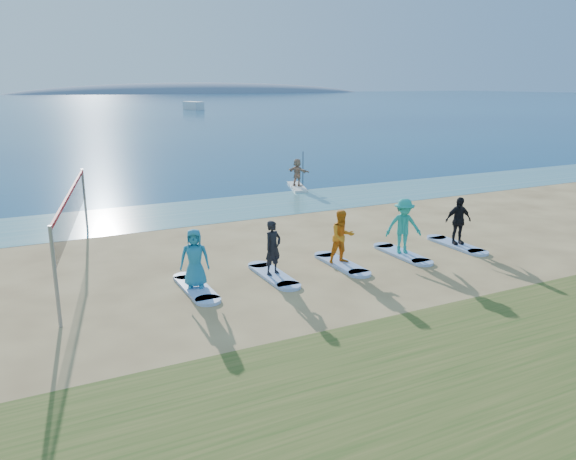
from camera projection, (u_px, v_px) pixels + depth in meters
name	position (u px, v px, depth m)	size (l,w,h in m)	color
ground	(343.00, 277.00, 16.82)	(600.00, 600.00, 0.00)	tan
shallow_water	(222.00, 209.00, 25.89)	(600.00, 600.00, 0.00)	teal
ocean	(34.00, 104.00, 154.99)	(600.00, 600.00, 0.00)	navy
island_ridge	(202.00, 93.00, 317.25)	(220.00, 56.00, 18.00)	slate
volleyball_net	(72.00, 209.00, 17.13)	(1.90, 8.91, 2.50)	gray
paddleboard	(297.00, 187.00, 31.10)	(0.70, 3.00, 0.12)	silver
paddleboarder	(297.00, 172.00, 30.89)	(1.40, 0.44, 1.51)	tan
boat_offshore_b	(193.00, 110.00, 121.30)	(1.98, 6.02, 1.72)	silver
surfboard_0	(196.00, 288.00, 15.82)	(0.70, 2.20, 0.09)	#97B4EA
student_0	(195.00, 258.00, 15.59)	(0.82, 0.53, 1.67)	teal
surfboard_1	(273.00, 275.00, 16.87)	(0.70, 2.20, 0.09)	#97B4EA
student_1	(273.00, 248.00, 16.65)	(0.60, 0.39, 1.64)	black
surfboard_2	(341.00, 264.00, 17.92)	(0.70, 2.20, 0.09)	#97B4EA
student_2	(342.00, 237.00, 17.69)	(0.83, 0.65, 1.71)	orange
surfboard_3	(402.00, 254.00, 18.97)	(0.70, 2.20, 0.09)	#97B4EA
student_3	(404.00, 226.00, 18.72)	(1.20, 0.69, 1.86)	teal
surfboard_4	(456.00, 245.00, 20.02)	(0.70, 2.20, 0.09)	#97B4EA
student_4	(458.00, 221.00, 19.79)	(0.99, 0.41, 1.69)	black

